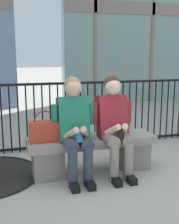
{
  "coord_description": "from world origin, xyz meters",
  "views": [
    {
      "loc": [
        -1.01,
        -3.33,
        1.47
      ],
      "look_at": [
        0.0,
        0.1,
        0.75
      ],
      "focal_mm": 46.42,
      "sensor_mm": 36.0,
      "label": 1
    }
  ],
  "objects_px": {
    "stone_bench": "(92,151)",
    "seated_person_companion": "(114,122)",
    "seated_person_with_phone": "(75,125)",
    "handbag_on_bench": "(45,131)"
  },
  "relations": [
    {
      "from": "stone_bench",
      "to": "seated_person_companion",
      "type": "xyz_separation_m",
      "value": [
        0.25,
        -0.13,
        0.38
      ]
    },
    {
      "from": "seated_person_with_phone",
      "to": "seated_person_companion",
      "type": "bearing_deg",
      "value": 0.0
    },
    {
      "from": "seated_person_companion",
      "to": "handbag_on_bench",
      "type": "xyz_separation_m",
      "value": [
        -0.83,
        0.12,
        -0.07
      ]
    },
    {
      "from": "stone_bench",
      "to": "seated_person_companion",
      "type": "bearing_deg",
      "value": -27.54
    },
    {
      "from": "seated_person_with_phone",
      "to": "seated_person_companion",
      "type": "xyz_separation_m",
      "value": [
        0.49,
        0.0,
        0.0
      ]
    },
    {
      "from": "seated_person_companion",
      "to": "stone_bench",
      "type": "bearing_deg",
      "value": 152.46
    },
    {
      "from": "seated_person_companion",
      "to": "handbag_on_bench",
      "type": "relative_size",
      "value": 3.26
    },
    {
      "from": "seated_person_with_phone",
      "to": "seated_person_companion",
      "type": "distance_m",
      "value": 0.49
    },
    {
      "from": "seated_person_with_phone",
      "to": "handbag_on_bench",
      "type": "height_order",
      "value": "seated_person_with_phone"
    },
    {
      "from": "seated_person_with_phone",
      "to": "handbag_on_bench",
      "type": "bearing_deg",
      "value": 160.4
    }
  ]
}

